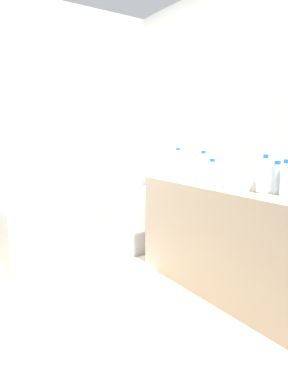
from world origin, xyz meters
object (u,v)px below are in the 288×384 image
at_px(drinking_glass_0, 193,173).
at_px(drinking_glass_2, 183,172).
at_px(water_bottle_2, 264,175).
at_px(sink_basin, 245,183).
at_px(water_bottle_0, 285,179).
at_px(sink_faucet, 260,181).
at_px(water_bottle_4, 212,172).
at_px(water_bottle_1, 203,167).
at_px(water_bottle_3, 276,178).
at_px(bath_mat, 124,270).
at_px(bathtub, 89,224).
at_px(water_bottle_5, 178,163).

bearing_deg(drinking_glass_0, drinking_glass_2, 135.01).
xyz_separation_m(water_bottle_2, drinking_glass_0, (0.08, 0.75, -0.07)).
distance_m(sink_basin, water_bottle_0, 0.34).
relative_size(sink_faucet, water_bottle_4, 0.80).
bearing_deg(water_bottle_1, drinking_glass_0, 79.64).
xyz_separation_m(water_bottle_2, water_bottle_4, (0.02, 0.48, -0.03)).
height_order(water_bottle_3, bath_mat, water_bottle_3).
distance_m(water_bottle_0, water_bottle_2, 0.13).
bearing_deg(bathtub, water_bottle_4, -65.50).
relative_size(water_bottle_1, drinking_glass_0, 2.59).
relative_size(bathtub, water_bottle_5, 6.46).
bearing_deg(water_bottle_0, water_bottle_5, 88.66).
xyz_separation_m(sink_faucet, drinking_glass_2, (-0.23, 0.60, 0.02)).
xyz_separation_m(drinking_glass_2, bath_mat, (-0.44, 0.27, -0.88)).
distance_m(water_bottle_0, drinking_glass_0, 0.87).
bearing_deg(water_bottle_2, sink_faucet, 40.25).
xyz_separation_m(sink_faucet, water_bottle_0, (-0.20, -0.33, 0.07)).
relative_size(bathtub, drinking_glass_2, 15.89).
relative_size(sink_basin, water_bottle_4, 1.51).
xyz_separation_m(water_bottle_2, water_bottle_3, (0.07, -0.04, -0.02)).
bearing_deg(bathtub, water_bottle_2, -72.90).
distance_m(water_bottle_1, drinking_glass_0, 0.16).
bearing_deg(water_bottle_2, water_bottle_0, -68.01).
xyz_separation_m(water_bottle_1, water_bottle_5, (0.02, 0.34, 0.00)).
bearing_deg(water_bottle_1, water_bottle_4, -102.67).
bearing_deg(bath_mat, water_bottle_1, -44.76).
bearing_deg(water_bottle_4, drinking_glass_2, 90.79).
height_order(water_bottle_1, drinking_glass_2, water_bottle_1).
height_order(water_bottle_2, bath_mat, water_bottle_2).
height_order(water_bottle_1, drinking_glass_0, water_bottle_1).
relative_size(water_bottle_4, bath_mat, 0.29).
distance_m(sink_basin, water_bottle_1, 0.41).
xyz_separation_m(water_bottle_0, water_bottle_3, (0.02, 0.08, -0.01)).
bearing_deg(water_bottle_0, bath_mat, 111.37).
bearing_deg(bath_mat, drinking_glass_2, -31.53).
relative_size(drinking_glass_2, bath_mat, 0.16).
bearing_deg(water_bottle_0, water_bottle_1, 89.72).
bearing_deg(water_bottle_2, bath_mat, 111.30).
relative_size(water_bottle_3, drinking_glass_0, 2.25).
height_order(sink_faucet, drinking_glass_0, drinking_glass_0).
distance_m(water_bottle_3, bath_mat, 1.53).
xyz_separation_m(water_bottle_1, drinking_glass_0, (0.03, 0.14, -0.07)).
height_order(sink_faucet, bath_mat, sink_faucet).
height_order(sink_basin, water_bottle_2, water_bottle_2).
xyz_separation_m(water_bottle_5, drinking_glass_0, (0.00, -0.20, -0.07)).
xyz_separation_m(water_bottle_0, water_bottle_2, (-0.05, 0.12, 0.01)).
distance_m(water_bottle_0, water_bottle_1, 0.73).
bearing_deg(water_bottle_2, water_bottle_4, 87.41).
xyz_separation_m(sink_faucet, bath_mat, (-0.67, 0.86, -0.86)).
distance_m(water_bottle_3, drinking_glass_0, 0.79).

